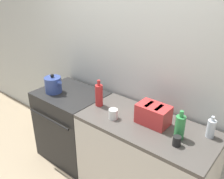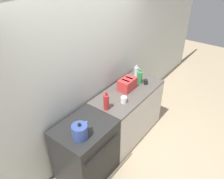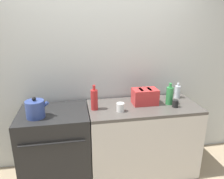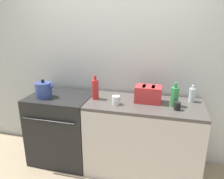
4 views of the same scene
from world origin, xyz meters
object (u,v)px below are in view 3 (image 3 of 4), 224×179
at_px(toaster, 145,96).
at_px(bottle_red, 94,99).
at_px(kettle, 35,109).
at_px(cup_black, 175,104).
at_px(bottle_green, 170,95).
at_px(cup_white, 120,107).
at_px(bottle_clear, 177,92).
at_px(stove, 56,146).

height_order(toaster, bottle_red, bottle_red).
relative_size(kettle, cup_black, 2.86).
xyz_separation_m(bottle_green, cup_white, (-0.64, -0.11, -0.06)).
relative_size(toaster, bottle_clear, 1.49).
xyz_separation_m(stove, bottle_green, (1.41, -0.00, 0.56)).
height_order(bottle_clear, cup_white, bottle_clear).
distance_m(bottle_green, bottle_clear, 0.28).
relative_size(cup_white, cup_black, 1.15).
bearing_deg(stove, bottle_green, -0.11).
distance_m(bottle_green, cup_black, 0.13).
bearing_deg(bottle_clear, kettle, -170.66).
distance_m(kettle, cup_black, 1.61).
xyz_separation_m(kettle, bottle_red, (0.64, 0.10, 0.03)).
bearing_deg(cup_black, bottle_clear, 60.08).
bearing_deg(toaster, cup_black, -26.82).
distance_m(bottle_red, cup_white, 0.32).
xyz_separation_m(bottle_green, cup_black, (0.03, -0.11, -0.07)).
bearing_deg(toaster, bottle_clear, 14.82).
height_order(kettle, bottle_red, bottle_red).
relative_size(kettle, cup_white, 2.48).
relative_size(bottle_red, bottle_green, 1.09).
relative_size(stove, toaster, 3.01).
xyz_separation_m(kettle, bottle_green, (1.57, 0.10, 0.02)).
bearing_deg(cup_white, stove, 171.52).
height_order(stove, cup_white, cup_white).
distance_m(cup_white, cup_black, 0.68).
bearing_deg(toaster, cup_white, -153.81).
distance_m(kettle, cup_white, 0.93).
relative_size(bottle_red, bottle_clear, 1.45).
distance_m(stove, cup_black, 1.52).
relative_size(kettle, bottle_red, 0.84).
bearing_deg(toaster, kettle, -172.85).
relative_size(bottle_green, bottle_clear, 1.32).
xyz_separation_m(bottle_red, cup_white, (0.29, -0.11, -0.07)).
relative_size(stove, bottle_green, 3.38).
bearing_deg(bottle_green, kettle, -176.37).
height_order(toaster, bottle_green, bottle_green).
xyz_separation_m(stove, bottle_red, (0.48, -0.00, 0.57)).
height_order(kettle, cup_white, kettle).
bearing_deg(bottle_red, kettle, -171.14).
relative_size(kettle, bottle_green, 0.92).
relative_size(toaster, cup_white, 3.03).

